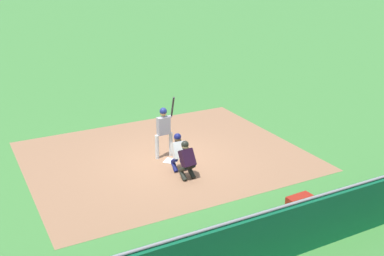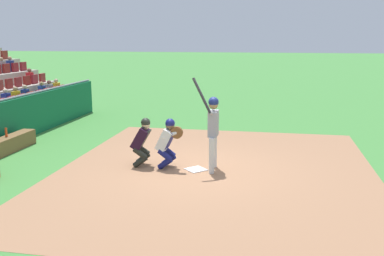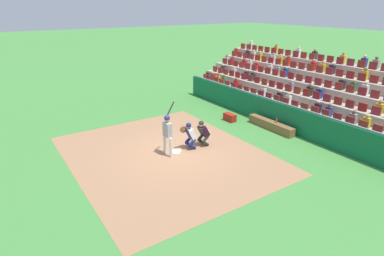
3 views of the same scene
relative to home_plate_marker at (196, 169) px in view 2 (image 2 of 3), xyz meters
The scene contains 8 objects.
ground_plane 0.02m from the home_plate_marker, ahead, with size 160.00×160.00×0.00m, color #41843A.
infield_dirt_patch 0.50m from the home_plate_marker, 90.00° to the left, with size 9.38×7.68×0.01m, color #9D6F4E.
home_plate_marker is the anchor object (origin of this frame).
batter_at_plate 1.20m from the home_plate_marker, 97.36° to the left, with size 0.66×0.62×2.30m.
catcher_crouching 1.00m from the home_plate_marker, 94.14° to the right, with size 0.48×0.71×1.28m.
home_plate_umpire 1.55m from the home_plate_marker, 94.41° to the right, with size 0.49×0.52×1.26m.
dugout_bench 5.59m from the home_plate_marker, 94.05° to the right, with size 2.87×0.40×0.44m, color brown.
water_bottle_on_bench 5.69m from the home_plate_marker, 97.20° to the right, with size 0.07×0.07×0.26m, color #D2461D.
Camera 2 is at (10.23, 1.86, 3.25)m, focal length 40.97 mm.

